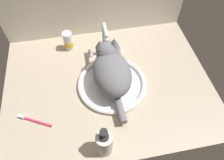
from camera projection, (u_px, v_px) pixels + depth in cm
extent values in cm
cube|color=#B7A88E|center=(108.00, 85.00, 103.76)|extent=(100.23, 75.88, 3.00)
cube|color=silver|center=(95.00, 10.00, 113.16)|extent=(100.23, 2.40, 35.67)
torus|color=white|center=(112.00, 83.00, 101.07)|extent=(33.40, 33.40, 2.39)
cylinder|color=white|center=(112.00, 84.00, 101.80)|extent=(29.81, 29.81, 0.60)
cylinder|color=silver|center=(105.00, 52.00, 113.47)|extent=(4.00, 4.00, 1.91)
cylinder|color=silver|center=(104.00, 39.00, 105.43)|extent=(2.00, 2.00, 17.96)
sphere|color=silver|center=(104.00, 24.00, 98.17)|extent=(2.20, 2.20, 2.20)
cylinder|color=silver|center=(105.00, 30.00, 95.92)|extent=(2.00, 7.78, 2.00)
sphere|color=silver|center=(106.00, 36.00, 93.67)|extent=(2.10, 2.10, 2.10)
cylinder|color=silver|center=(90.00, 55.00, 112.69)|extent=(3.20, 3.20, 1.60)
cone|color=silver|center=(89.00, 51.00, 110.54)|extent=(2.88, 2.88, 3.71)
cylinder|color=silver|center=(120.00, 51.00, 114.49)|extent=(3.20, 3.20, 1.60)
cone|color=silver|center=(120.00, 47.00, 112.35)|extent=(2.88, 2.88, 3.71)
ellipsoid|color=slate|center=(112.00, 73.00, 94.53)|extent=(18.21, 26.00, 13.79)
sphere|color=slate|center=(107.00, 52.00, 97.73)|extent=(10.94, 10.94, 10.94)
cone|color=slate|center=(100.00, 44.00, 92.55)|extent=(4.16, 4.16, 4.10)
cone|color=slate|center=(114.00, 42.00, 93.40)|extent=(4.16, 4.16, 4.10)
ellipsoid|color=silver|center=(106.00, 48.00, 100.97)|extent=(4.70, 3.44, 3.50)
ellipsoid|color=silver|center=(108.00, 60.00, 100.19)|extent=(9.78, 7.44, 7.58)
cylinder|color=slate|center=(120.00, 109.00, 89.87)|extent=(3.66, 13.47, 3.20)
cylinder|color=silver|center=(105.00, 144.00, 78.38)|extent=(6.38, 6.38, 12.90)
cylinder|color=black|center=(104.00, 137.00, 72.68)|extent=(3.51, 3.51, 1.20)
cylinder|color=black|center=(104.00, 135.00, 71.12)|extent=(1.28, 1.28, 2.66)
cylinder|color=black|center=(104.00, 132.00, 69.56)|extent=(2.87, 2.87, 1.20)
cylinder|color=white|center=(69.00, 43.00, 113.29)|extent=(4.83, 4.83, 8.44)
cylinder|color=gold|center=(69.00, 44.00, 113.84)|extent=(4.98, 4.98, 3.38)
cylinder|color=white|center=(67.00, 35.00, 108.92)|extent=(5.07, 5.07, 2.36)
cylinder|color=#D83359|center=(38.00, 122.00, 89.99)|extent=(12.13, 6.96, 1.00)
cube|color=white|center=(21.00, 116.00, 90.85)|extent=(2.86, 2.26, 1.20)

